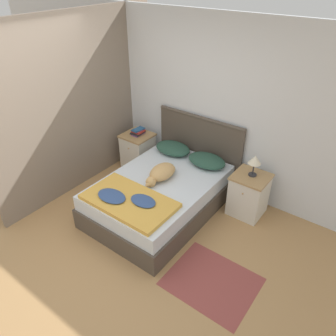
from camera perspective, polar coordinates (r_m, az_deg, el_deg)
The scene contains 14 objects.
ground_plane at distance 4.32m, azimuth -11.68°, elevation -13.63°, with size 16.00×16.00×0.00m, color tan.
wall_back at distance 4.98m, azimuth 5.03°, elevation 11.29°, with size 9.00×0.06×2.55m.
wall_side_left at distance 5.06m, azimuth -14.95°, elevation 10.68°, with size 0.06×3.10×2.55m.
bed at distance 4.64m, azimuth -1.46°, elevation -4.84°, with size 1.38×1.97×0.52m.
headboard at distance 5.16m, azimuth 5.41°, elevation 3.51°, with size 1.46×0.06×1.12m.
nightstand_left at distance 5.61m, azimuth -5.24°, elevation 2.97°, with size 0.47×0.47×0.62m.
nightstand_right at distance 4.70m, azimuth 13.84°, elevation -4.50°, with size 0.47×0.47×0.62m.
pillow_left at distance 5.10m, azimuth 0.86°, elevation 3.46°, with size 0.58×0.40×0.15m.
pillow_right at distance 4.81m, azimuth 6.77°, elevation 1.30°, with size 0.58×0.40×0.15m.
quilt at distance 4.10m, azimuth -6.92°, elevation -5.62°, with size 1.15×0.65×0.09m.
dog at distance 4.47m, azimuth -1.17°, elevation -0.86°, with size 0.28×0.63×0.20m.
book_stack at distance 5.46m, azimuth -5.23°, elevation 6.32°, with size 0.18×0.24×0.09m.
table_lamp at distance 4.42m, azimuth 14.87°, elevation 1.22°, with size 0.17×0.17×0.30m.
rug at distance 3.94m, azimuth 7.62°, elevation -19.00°, with size 0.97×0.81×0.00m.
Camera 1 is at (2.43, -1.82, 3.07)m, focal length 35.00 mm.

